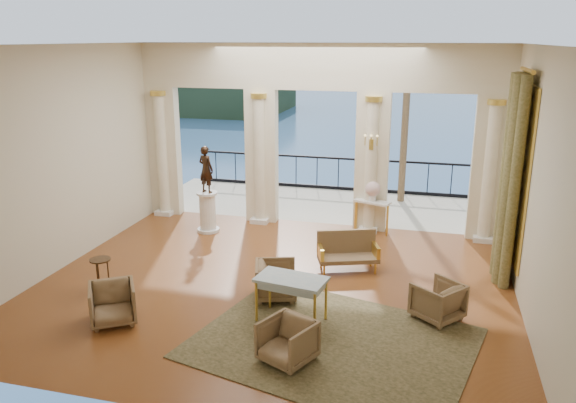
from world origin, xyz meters
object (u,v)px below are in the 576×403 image
(console_table, at_px, (372,206))
(side_table, at_px, (100,263))
(settee, at_px, (347,251))
(armchair_d, at_px, (276,279))
(statue, at_px, (206,169))
(game_table, at_px, (291,283))
(armchair_a, at_px, (112,302))
(pedestal, at_px, (208,213))
(armchair_b, at_px, (287,340))
(armchair_c, at_px, (438,299))

(console_table, xyz_separation_m, side_table, (-4.56, -4.55, -0.14))
(side_table, bearing_deg, settee, 26.61)
(armchair_d, relative_size, statue, 0.66)
(armchair_d, bearing_deg, game_table, -165.56)
(armchair_a, distance_m, armchair_d, 2.87)
(side_table, bearing_deg, pedestal, 79.98)
(armchair_b, relative_size, statue, 0.63)
(armchair_a, xyz_separation_m, armchair_d, (2.40, 1.58, 0.00))
(settee, relative_size, statue, 1.16)
(game_table, bearing_deg, statue, 137.61)
(pedestal, xyz_separation_m, statue, (0.00, 0.00, 1.09))
(armchair_a, height_order, statue, statue)
(statue, bearing_deg, armchair_d, 150.02)
(game_table, bearing_deg, armchair_d, 130.83)
(armchair_b, xyz_separation_m, side_table, (-4.02, 1.48, 0.18))
(armchair_a, height_order, console_table, console_table)
(armchair_b, distance_m, settee, 3.66)
(settee, bearing_deg, side_table, -173.59)
(armchair_b, height_order, armchair_d, armchair_d)
(settee, xyz_separation_m, game_table, (-0.57, -2.44, 0.31))
(settee, height_order, console_table, console_table)
(armchair_c, distance_m, settee, 2.50)
(armchair_c, relative_size, settee, 0.55)
(armchair_d, bearing_deg, side_table, 81.75)
(armchair_c, height_order, game_table, game_table)
(console_table, height_order, side_table, console_table)
(settee, distance_m, side_table, 4.85)
(armchair_d, distance_m, pedestal, 4.10)
(statue, relative_size, side_table, 1.80)
(armchair_b, bearing_deg, side_table, -174.91)
(side_table, bearing_deg, armchair_a, -50.14)
(pedestal, relative_size, side_table, 1.58)
(game_table, distance_m, pedestal, 5.02)
(armchair_c, xyz_separation_m, statue, (-5.50, 3.22, 1.21))
(armchair_b, bearing_deg, armchair_d, 135.49)
(armchair_c, relative_size, console_table, 0.79)
(armchair_a, xyz_separation_m, game_table, (2.88, 0.79, 0.33))
(console_table, bearing_deg, settee, -76.07)
(armchair_a, height_order, armchair_b, armchair_a)
(side_table, bearing_deg, armchair_c, 4.11)
(pedestal, bearing_deg, game_table, -51.52)
(settee, distance_m, console_table, 2.40)
(game_table, bearing_deg, armchair_b, -69.19)
(armchair_a, relative_size, armchair_b, 1.04)
(armchair_a, distance_m, pedestal, 4.72)
(armchair_d, relative_size, settee, 0.57)
(statue, bearing_deg, armchair_a, 112.87)
(armchair_b, bearing_deg, game_table, 126.95)
(armchair_c, bearing_deg, armchair_d, -52.80)
(statue, bearing_deg, armchair_b, 143.29)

